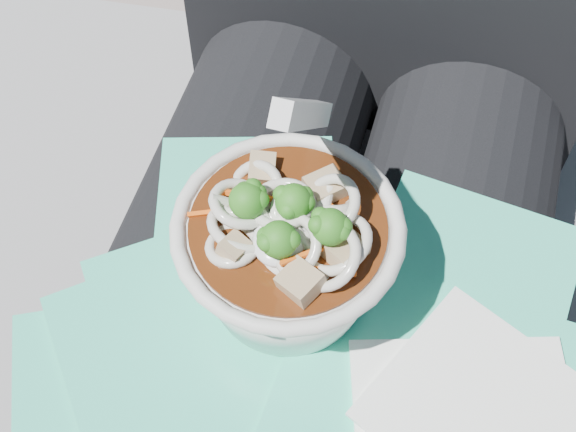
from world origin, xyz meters
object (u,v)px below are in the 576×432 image
(lap, at_px, (306,341))
(udon_bowl, at_px, (288,248))
(plastic_bag, at_px, (298,352))
(person_body, at_px, (338,224))
(stone_ledge, at_px, (335,338))

(lap, relative_size, udon_bowl, 2.66)
(lap, bearing_deg, plastic_bag, -82.23)
(lap, distance_m, person_body, 0.09)
(lap, bearing_deg, person_body, 90.00)
(udon_bowl, bearing_deg, lap, 38.78)
(lap, height_order, person_body, person_body)
(udon_bowl, bearing_deg, person_body, 83.80)
(plastic_bag, bearing_deg, person_body, 92.61)
(stone_ledge, height_order, plastic_bag, plastic_bag)
(udon_bowl, bearing_deg, stone_ledge, 86.04)
(plastic_bag, xyz_separation_m, udon_bowl, (-0.02, 0.04, 0.06))
(stone_ledge, xyz_separation_m, person_body, (-0.00, -0.06, 0.34))
(stone_ledge, height_order, udon_bowl, udon_bowl)
(lap, xyz_separation_m, udon_bowl, (-0.01, -0.01, 0.14))
(lap, distance_m, udon_bowl, 0.14)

